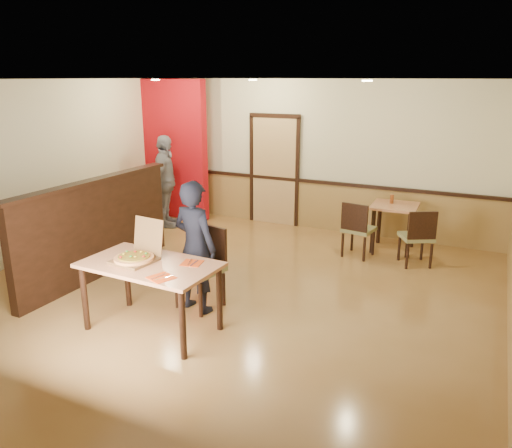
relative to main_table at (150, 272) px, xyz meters
The scene contains 24 objects.
floor 1.43m from the main_table, 76.96° to the left, with size 7.00×7.00×0.00m, color #AD7E43.
ceiling 2.43m from the main_table, 76.96° to the left, with size 7.00×7.00×0.00m, color black.
wall_back 4.77m from the main_table, 86.60° to the left, with size 7.00×7.00×0.00m, color beige.
wall_left 3.51m from the main_table, 159.43° to the left, with size 7.00×7.00×0.00m, color beige.
wainscot_back 4.69m from the main_table, 86.58° to the left, with size 7.00×0.04×0.90m, color olive.
chair_rail_back 4.67m from the main_table, 86.56° to the left, with size 7.00×0.06×0.06m, color black.
back_door 4.71m from the main_table, 96.36° to the left, with size 0.90×0.06×2.10m, color tan.
booth_partition 1.99m from the main_table, 149.62° to the left, with size 0.20×3.10×1.44m.
red_accent_panel 5.00m from the main_table, 121.91° to the left, with size 1.60×0.20×2.78m, color #A80C13.
spot_a 4.17m from the main_table, 123.88° to the left, with size 0.14×0.14×0.02m, color beige.
spot_b 4.28m from the main_table, 97.98° to the left, with size 0.14×0.14×0.02m, color beige.
spot_c 3.80m from the main_table, 58.19° to the left, with size 0.14×0.14×0.02m, color beige.
main_table is the anchor object (origin of this frame).
diner_chair 0.86m from the main_table, 76.92° to the left, with size 0.61×0.61×1.03m.
side_chair_left 3.74m from the main_table, 66.44° to the left, with size 0.52×0.52×0.92m.
side_chair_right 4.21m from the main_table, 54.63° to the left, with size 0.61×0.61×0.91m.
side_table 4.49m from the main_table, 64.20° to the left, with size 0.76×0.76×0.79m.
diner 0.71m from the main_table, 75.59° to the left, with size 0.61×0.40×1.66m, color black.
passerby 4.23m from the main_table, 123.19° to the left, with size 1.04×0.43×1.78m, color gray.
pizza_box 0.24m from the main_table, behind, with size 0.47×0.54×0.45m.
pizza 0.24m from the main_table, 166.43° to the right, with size 0.45×0.45×0.03m, color #F5A659.
napkin_near 0.49m from the main_table, 38.36° to the right, with size 0.31×0.31×0.01m.
napkin_far 0.49m from the main_table, 25.71° to the left, with size 0.26×0.26×0.01m.
condiment 4.53m from the main_table, 65.52° to the left, with size 0.06×0.06×0.15m, color brown.
Camera 1 is at (3.07, -5.41, 2.83)m, focal length 35.00 mm.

